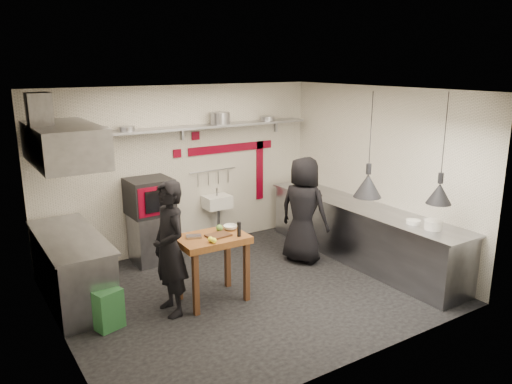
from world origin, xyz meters
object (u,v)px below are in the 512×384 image
green_bin (106,308)px  chef_right (304,210)px  oven_stand (152,238)px  combi_oven (149,196)px  prep_table (213,268)px  chef_left (170,249)px

green_bin → chef_right: 3.41m
oven_stand → green_bin: oven_stand is taller
combi_oven → prep_table: combi_oven is taller
oven_stand → chef_left: chef_left is taller
green_bin → chef_right: bearing=6.6°
combi_oven → green_bin: size_ratio=1.34×
chef_left → chef_right: bearing=100.0°
prep_table → chef_left: chef_left is taller
oven_stand → prep_table: (0.18, -1.74, 0.06)m
combi_oven → chef_left: size_ratio=0.38×
combi_oven → chef_right: (2.07, -1.33, -0.23)m
chef_left → chef_right: 2.55m
oven_stand → chef_left: size_ratio=0.46×
chef_left → combi_oven: bearing=165.9°
chef_right → green_bin: bearing=74.5°
green_bin → combi_oven: bearing=53.6°
combi_oven → chef_right: bearing=-34.0°
combi_oven → chef_right: 2.47m
oven_stand → green_bin: size_ratio=1.60×
chef_left → oven_stand: bearing=165.7°
green_bin → prep_table: 1.45m
prep_table → chef_right: size_ratio=0.53×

